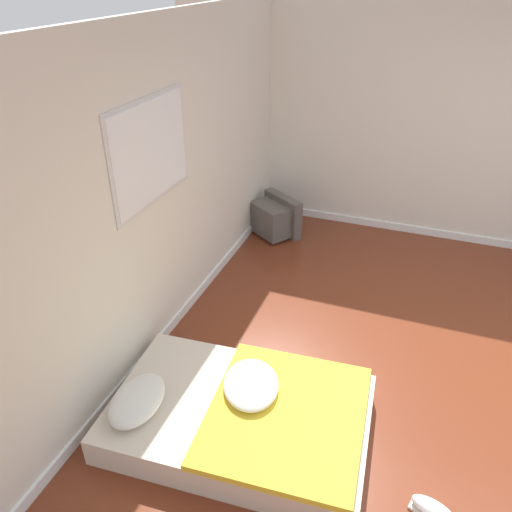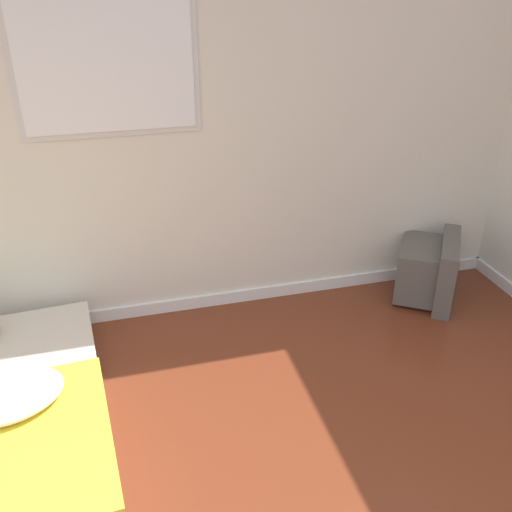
% 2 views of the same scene
% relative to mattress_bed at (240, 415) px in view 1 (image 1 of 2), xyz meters
% --- Properties ---
extents(ground_plane, '(20.00, 20.00, 0.00)m').
position_rel_mattress_bed_xyz_m(ground_plane, '(0.89, -1.70, -0.14)').
color(ground_plane, maroon).
extents(wall_back, '(7.69, 0.08, 2.60)m').
position_rel_mattress_bed_xyz_m(wall_back, '(0.89, 1.05, 1.15)').
color(wall_back, silver).
rests_on(wall_back, ground_plane).
extents(mattress_bed, '(1.28, 1.86, 0.36)m').
position_rel_mattress_bed_xyz_m(mattress_bed, '(0.00, 0.00, 0.00)').
color(mattress_bed, beige).
rests_on(mattress_bed, ground_plane).
extents(crt_tv, '(0.63, 0.67, 0.47)m').
position_rel_mattress_bed_xyz_m(crt_tv, '(2.91, 0.72, 0.08)').
color(crt_tv, '#56514C').
rests_on(crt_tv, ground_plane).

